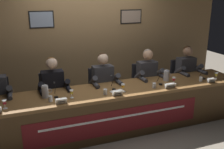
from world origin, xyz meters
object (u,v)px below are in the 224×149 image
(panelist_right, at_px, (149,77))
(water_pitcher_left_side, at_px, (45,91))
(nameplate_center, at_px, (118,93))
(microphone_right, at_px, (160,80))
(nameplate_left, at_px, (61,101))
(microphone_left, at_px, (55,92))
(water_cup_right, at_px, (154,86))
(chair_far_right, at_px, (181,82))
(juice_glass_center, at_px, (123,86))
(water_pitcher_right_side, at_px, (166,76))
(juice_glass_far_left, at_px, (4,103))
(panelist_far_right, at_px, (188,72))
(microphone_center, at_px, (113,85))
(panelist_left, at_px, (54,89))
(nameplate_right, at_px, (170,86))
(nameplate_far_right, at_px, (212,80))
(water_cup_far_right, at_px, (201,79))
(panelist_center, at_px, (104,82))
(chair_right, at_px, (143,87))
(juice_glass_right, at_px, (174,79))
(juice_glass_far_right, at_px, (216,75))
(water_cup_center, at_px, (105,92))
(chair_center, at_px, (101,93))
(juice_glass_left, at_px, (72,92))
(conference_table, at_px, (115,104))
(water_cup_left, at_px, (51,99))
(chair_left, at_px, (53,100))
(microphone_far_right, at_px, (203,75))
(document_stack_center, at_px, (118,92))

(panelist_right, height_order, water_pitcher_left_side, panelist_right)
(nameplate_center, distance_m, microphone_right, 0.91)
(nameplate_left, relative_size, nameplate_center, 1.04)
(microphone_left, xyz_separation_m, microphone_right, (1.77, -0.05, 0.00))
(water_cup_right, bearing_deg, chair_far_right, 35.22)
(juice_glass_center, relative_size, water_pitcher_right_side, 0.59)
(juice_glass_far_left, distance_m, panelist_far_right, 3.45)
(microphone_center, bearing_deg, panelist_left, 156.95)
(panelist_right, bearing_deg, nameplate_right, -87.17)
(juice_glass_far_left, bearing_deg, water_pitcher_right_side, 5.34)
(nameplate_far_right, relative_size, water_cup_far_right, 1.81)
(nameplate_center, relative_size, juice_glass_center, 1.25)
(panelist_left, distance_m, nameplate_center, 1.10)
(microphone_center, height_order, water_cup_right, microphone_center)
(panelist_center, height_order, chair_right, panelist_center)
(juice_glass_right, bearing_deg, juice_glass_far_left, -179.01)
(juice_glass_far_right, bearing_deg, water_cup_center, 179.83)
(nameplate_left, bearing_deg, juice_glass_right, 4.56)
(chair_center, bearing_deg, nameplate_right, -43.53)
(juice_glass_left, bearing_deg, nameplate_center, -13.44)
(chair_right, relative_size, panelist_far_right, 0.74)
(chair_right, bearing_deg, panelist_center, -167.28)
(panelist_left, bearing_deg, chair_far_right, 4.30)
(conference_table, xyz_separation_m, juice_glass_center, (0.13, -0.04, 0.30))
(panelist_right, relative_size, juice_glass_far_right, 10.02)
(microphone_right, height_order, water_pitcher_left_side, microphone_right)
(panelist_right, height_order, water_pitcher_right_side, panelist_right)
(chair_far_right, bearing_deg, juice_glass_far_right, -76.15)
(panelist_far_right, bearing_deg, water_cup_left, -168.99)
(microphone_left, bearing_deg, chair_center, 32.94)
(water_pitcher_right_side, bearing_deg, water_cup_left, -173.85)
(chair_right, bearing_deg, juice_glass_right, -74.58)
(microphone_center, xyz_separation_m, panelist_right, (0.87, 0.38, -0.08))
(chair_far_right, distance_m, water_pitcher_right_side, 0.95)
(juice_glass_far_left, relative_size, juice_glass_center, 1.00)
(juice_glass_far_right, bearing_deg, chair_left, 164.94)
(nameplate_left, height_order, water_cup_center, water_cup_center)
(nameplate_left, relative_size, water_cup_right, 1.89)
(panelist_left, relative_size, chair_far_right, 1.36)
(nameplate_left, height_order, microphone_far_right, microphone_far_right)
(nameplate_right, distance_m, water_cup_right, 0.27)
(juice_glass_left, distance_m, chair_center, 1.06)
(microphone_left, height_order, chair_far_right, microphone_left)
(microphone_right, bearing_deg, chair_far_right, 34.89)
(microphone_right, height_order, document_stack_center, microphone_right)
(panelist_left, xyz_separation_m, juice_glass_right, (1.97, -0.52, 0.09))
(nameplate_left, bearing_deg, juice_glass_far_right, 2.29)
(juice_glass_far_left, distance_m, chair_right, 2.65)
(chair_left, distance_m, panelist_far_right, 2.68)
(chair_center, bearing_deg, water_pitcher_left_side, -152.23)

